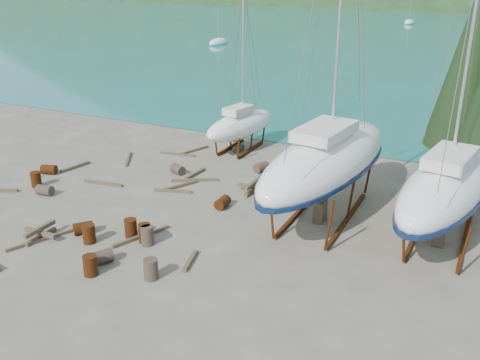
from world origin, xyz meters
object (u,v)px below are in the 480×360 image
at_px(small_sailboat_shore, 241,125).
at_px(worker, 262,189).
at_px(large_sailboat_near, 327,160).
at_px(large_sailboat_far, 447,185).

xyz_separation_m(small_sailboat_shore, worker, (5.04, -7.75, -0.93)).
xyz_separation_m(large_sailboat_near, worker, (-3.38, 0.01, -2.16)).
relative_size(large_sailboat_near, worker, 10.78).
bearing_deg(large_sailboat_near, worker, -172.50).
xyz_separation_m(large_sailboat_far, worker, (-8.95, -0.02, -1.83)).
distance_m(large_sailboat_near, large_sailboat_far, 5.58).
bearing_deg(worker, large_sailboat_near, -87.84).
bearing_deg(large_sailboat_far, large_sailboat_near, -170.58).
xyz_separation_m(large_sailboat_near, large_sailboat_far, (5.57, 0.02, -0.33)).
xyz_separation_m(large_sailboat_far, small_sailboat_shore, (-13.99, 7.73, -0.90)).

